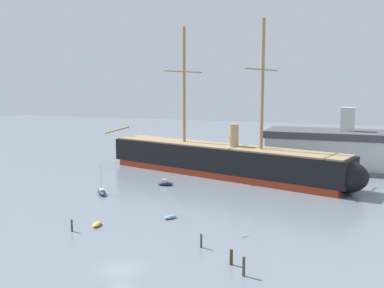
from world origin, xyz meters
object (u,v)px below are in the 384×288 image
object	(u,v)px
dinghy_foreground_left	(97,224)
motorboat_distant_centre	(255,166)
dinghy_far_left	(134,164)
seagull_in_flight	(137,87)
dockside_warehouse_right	(377,152)
motorboat_alongside_bow	(165,183)
mooring_piling_left_pair	(201,241)
tall_ship	(220,160)
mooring_piling_nearest	(244,266)
mooring_piling_right_pair	(231,257)
mooring_piling_midwater	(72,225)
dinghy_near_centre	(170,217)
sailboat_mid_left	(102,192)

from	to	relation	value
dinghy_foreground_left	motorboat_distant_centre	xyz separation A→B (m)	(11.22, 51.00, 0.31)
dinghy_far_left	seagull_in_flight	bearing A→B (deg)	-60.05
dockside_warehouse_right	motorboat_alongside_bow	bearing A→B (deg)	-141.65
motorboat_alongside_bow	motorboat_distant_centre	distance (m)	27.74
mooring_piling_left_pair	dockside_warehouse_right	size ratio (longest dim) A/B	0.03
tall_ship	mooring_piling_nearest	world-z (taller)	tall_ship
seagull_in_flight	tall_ship	bearing A→B (deg)	85.63
tall_ship	mooring_piling_right_pair	distance (m)	48.31
dinghy_foreground_left	mooring_piling_midwater	xyz separation A→B (m)	(-1.90, -3.18, 0.56)
dinghy_foreground_left	mooring_piling_nearest	bearing A→B (deg)	-19.27
mooring_piling_right_pair	seagull_in_flight	size ratio (longest dim) A/B	1.36
mooring_piling_nearest	mooring_piling_left_pair	world-z (taller)	mooring_piling_nearest
dinghy_near_centre	sailboat_mid_left	distance (m)	19.67
mooring_piling_nearest	dockside_warehouse_right	xyz separation A→B (m)	(15.09, 66.27, 3.53)
dinghy_foreground_left	motorboat_alongside_bow	world-z (taller)	motorboat_alongside_bow
mooring_piling_nearest	seagull_in_flight	distance (m)	31.17
dinghy_foreground_left	dockside_warehouse_right	size ratio (longest dim) A/B	0.04
motorboat_distant_centre	mooring_piling_left_pair	xyz separation A→B (m)	(5.41, -53.39, 0.28)
tall_ship	dinghy_near_centre	bearing A→B (deg)	-85.55
sailboat_mid_left	mooring_piling_nearest	size ratio (longest dim) A/B	2.70
motorboat_alongside_bow	mooring_piling_midwater	size ratio (longest dim) A/B	1.98
dinghy_foreground_left	dinghy_far_left	size ratio (longest dim) A/B	0.82
dinghy_near_centre	motorboat_alongside_bow	world-z (taller)	motorboat_alongside_bow
motorboat_distant_centre	mooring_piling_nearest	bearing A→B (deg)	-78.33
sailboat_mid_left	dinghy_far_left	world-z (taller)	sailboat_mid_left
mooring_piling_right_pair	mooring_piling_left_pair	bearing A→B (deg)	143.89
dinghy_foreground_left	motorboat_alongside_bow	size ratio (longest dim) A/B	0.75
mooring_piling_nearest	mooring_piling_right_pair	bearing A→B (deg)	131.12
motorboat_distant_centre	mooring_piling_nearest	world-z (taller)	mooring_piling_nearest
dinghy_far_left	motorboat_distant_centre	world-z (taller)	motorboat_distant_centre
tall_ship	mooring_piling_midwater	distance (m)	43.64
sailboat_mid_left	mooring_piling_right_pair	size ratio (longest dim) A/B	3.19
tall_ship	mooring_piling_right_pair	xyz separation A→B (m)	(15.69, -45.61, -2.68)
tall_ship	mooring_piling_right_pair	world-z (taller)	tall_ship
mooring_piling_right_pair	dockside_warehouse_right	bearing A→B (deg)	75.05
dinghy_foreground_left	mooring_piling_right_pair	world-z (taller)	mooring_piling_right_pair
mooring_piling_left_pair	mooring_piling_midwater	distance (m)	18.54
tall_ship	dinghy_far_left	world-z (taller)	tall_ship
tall_ship	dinghy_far_left	xyz separation A→B (m)	(-24.03, 4.12, -3.22)
motorboat_distant_centre	mooring_piling_right_pair	size ratio (longest dim) A/B	2.41
mooring_piling_nearest	mooring_piling_right_pair	world-z (taller)	mooring_piling_nearest
mooring_piling_midwater	dockside_warehouse_right	bearing A→B (deg)	56.57
motorboat_distant_centre	dockside_warehouse_right	size ratio (longest dim) A/B	0.08
mooring_piling_left_pair	mooring_piling_nearest	bearing A→B (deg)	-40.41
dinghy_foreground_left	sailboat_mid_left	world-z (taller)	sailboat_mid_left
tall_ship	motorboat_distant_centre	xyz separation A→B (m)	(5.46, 11.30, -2.98)
dinghy_far_left	mooring_piling_left_pair	bearing A→B (deg)	-52.94
mooring_piling_left_pair	seagull_in_flight	bearing A→B (deg)	146.42
tall_ship	dinghy_foreground_left	world-z (taller)	tall_ship
dinghy_far_left	motorboat_distant_centre	distance (m)	30.35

